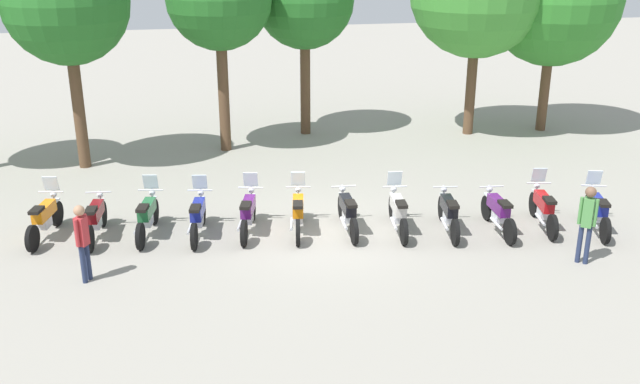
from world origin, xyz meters
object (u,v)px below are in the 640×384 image
at_px(motorcycle_9, 498,212).
at_px(motorcycle_7, 398,211).
at_px(motorcycle_8, 449,212).
at_px(tree_3, 305,0).
at_px(person_0, 82,237).
at_px(motorcycle_6, 348,212).
at_px(motorcycle_10, 543,207).
at_px(motorcycle_3, 198,216).
at_px(tree_1, 66,3).
at_px(motorcycle_2, 147,215).
at_px(motorcycle_4, 248,213).
at_px(motorcycle_5, 298,212).
at_px(motorcycle_0, 45,217).
at_px(person_1, 587,218).
at_px(motorcycle_1, 96,218).
at_px(motorcycle_11, 597,210).

bearing_deg(motorcycle_9, motorcycle_7, 82.24).
xyz_separation_m(motorcycle_8, tree_3, (-1.88, 9.62, 4.25)).
relative_size(motorcycle_9, tree_3, 0.34).
relative_size(motorcycle_8, person_0, 1.26).
relative_size(motorcycle_6, person_0, 1.27).
bearing_deg(motorcycle_10, motorcycle_3, 93.58).
bearing_deg(motorcycle_3, motorcycle_8, -89.71).
xyz_separation_m(motorcycle_8, tree_1, (-9.41, 7.08, 4.53)).
distance_m(motorcycle_2, motorcycle_7, 6.14).
bearing_deg(motorcycle_4, motorcycle_10, -85.20).
relative_size(motorcycle_3, motorcycle_4, 1.01).
xyz_separation_m(motorcycle_6, motorcycle_10, (4.87, -0.71, 0.01)).
relative_size(motorcycle_10, person_0, 1.26).
height_order(motorcycle_5, motorcycle_8, motorcycle_5).
distance_m(motorcycle_0, motorcycle_3, 3.69).
distance_m(motorcycle_8, person_1, 3.29).
xyz_separation_m(motorcycle_10, person_0, (-10.92, -0.85, 0.50)).
bearing_deg(motorcycle_10, motorcycle_8, 97.04).
bearing_deg(person_1, tree_3, 58.01).
bearing_deg(motorcycle_7, person_1, -119.09).
xyz_separation_m(motorcycle_1, motorcycle_2, (1.22, -0.08, 0.01)).
xyz_separation_m(motorcycle_5, person_1, (5.96, -2.99, 0.57)).
relative_size(motorcycle_7, motorcycle_11, 1.03).
height_order(motorcycle_6, person_1, person_1).
distance_m(motorcycle_0, motorcycle_2, 2.45).
relative_size(motorcycle_3, motorcycle_10, 1.00).
bearing_deg(motorcycle_8, motorcycle_5, 87.86).
xyz_separation_m(motorcycle_7, motorcycle_8, (1.21, -0.28, -0.01)).
bearing_deg(motorcycle_8, motorcycle_7, 86.14).
bearing_deg(tree_3, motorcycle_1, -128.49).
xyz_separation_m(motorcycle_0, motorcycle_8, (9.71, -1.55, -0.01)).
bearing_deg(person_1, motorcycle_4, 104.65).
distance_m(motorcycle_2, tree_1, 7.71).
distance_m(tree_1, tree_3, 7.96).
distance_m(motorcycle_7, tree_1, 11.57).
bearing_deg(motorcycle_5, motorcycle_3, 94.36).
bearing_deg(person_1, motorcycle_0, 110.96).
distance_m(motorcycle_8, motorcycle_11, 3.70).
height_order(motorcycle_7, person_1, person_1).
bearing_deg(motorcycle_5, tree_3, -1.37).
bearing_deg(motorcycle_6, motorcycle_0, 84.01).
height_order(motorcycle_2, motorcycle_3, same).
distance_m(motorcycle_4, tree_3, 10.13).
xyz_separation_m(motorcycle_7, motorcycle_9, (2.43, -0.49, -0.01)).
bearing_deg(motorcycle_8, motorcycle_6, 86.77).
xyz_separation_m(motorcycle_3, tree_1, (-3.34, 6.13, 4.52)).
distance_m(motorcycle_6, person_1, 5.54).
bearing_deg(motorcycle_5, person_0, 119.68).
height_order(motorcycle_1, motorcycle_6, same).
xyz_separation_m(motorcycle_7, motorcycle_11, (4.87, -0.89, 0.00)).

